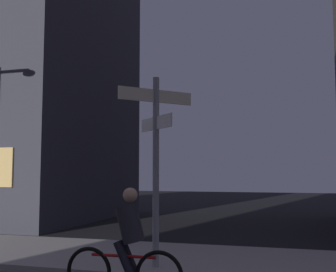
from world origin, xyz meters
TOP-DOWN VIEW (x-y plane):
  - sidewalk_kerb at (0.00, 7.38)m, footprint 40.00×3.17m
  - signpost at (-0.62, 6.39)m, footprint 1.09×1.09m
  - cyclist at (-0.58, 4.88)m, footprint 1.82×0.33m

SIDE VIEW (x-z plane):
  - sidewalk_kerb at x=0.00m, z-range 0.00..0.14m
  - cyclist at x=-0.58m, z-range -0.06..1.55m
  - signpost at x=-0.62m, z-range 0.47..3.94m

